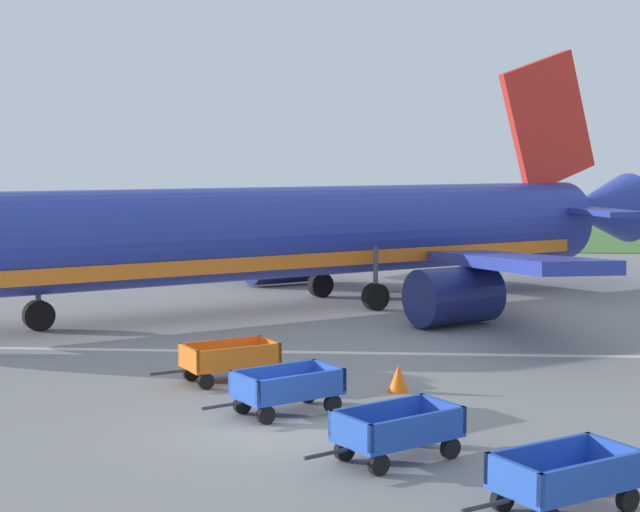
# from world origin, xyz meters

# --- Properties ---
(ground_plane) EXTENTS (220.00, 220.00, 0.00)m
(ground_plane) POSITION_xyz_m (0.00, 0.00, 0.00)
(ground_plane) COLOR gray
(grass_strip) EXTENTS (220.00, 28.00, 0.06)m
(grass_strip) POSITION_xyz_m (0.00, 56.35, 0.03)
(grass_strip) COLOR #477A38
(grass_strip) RESTS_ON ground
(apron_stripe) EXTENTS (120.00, 0.36, 0.01)m
(apron_stripe) POSITION_xyz_m (0.00, 8.84, 0.01)
(apron_stripe) COLOR silver
(apron_stripe) RESTS_ON ground
(airplane) EXTENTS (32.99, 28.28, 11.34)m
(airplane) POSITION_xyz_m (-0.34, 18.62, 3.05)
(airplane) COLOR #28389E
(airplane) RESTS_ON ground
(baggage_cart_nearest) EXTENTS (3.34, 2.63, 1.07)m
(baggage_cart_nearest) POSITION_xyz_m (5.65, -4.78, 0.60)
(baggage_cart_nearest) COLOR #234CB2
(baggage_cart_nearest) RESTS_ON ground
(baggage_cart_second_in_row) EXTENTS (3.23, 2.80, 1.07)m
(baggage_cart_second_in_row) POSITION_xyz_m (2.77, -2.04, 0.60)
(baggage_cart_second_in_row) COLOR #234CB2
(baggage_cart_second_in_row) RESTS_ON ground
(baggage_cart_third_in_row) EXTENTS (3.27, 2.75, 1.07)m
(baggage_cart_third_in_row) POSITION_xyz_m (0.16, 1.44, 0.60)
(baggage_cart_third_in_row) COLOR #234CB2
(baggage_cart_third_in_row) RESTS_ON ground
(baggage_cart_fourth_in_row) EXTENTS (3.40, 2.52, 1.07)m
(baggage_cart_fourth_in_row) POSITION_xyz_m (-1.77, 4.68, 0.60)
(baggage_cart_fourth_in_row) COLOR orange
(baggage_cart_fourth_in_row) RESTS_ON ground
(traffic_cone_near_plane) EXTENTS (0.55, 0.55, 0.73)m
(traffic_cone_near_plane) POSITION_xyz_m (2.87, 3.81, 0.36)
(traffic_cone_near_plane) COLOR orange
(traffic_cone_near_plane) RESTS_ON ground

